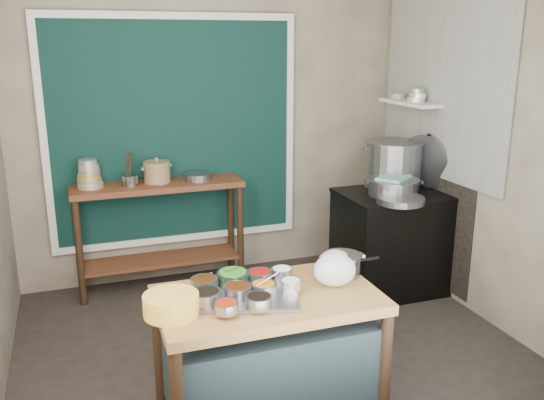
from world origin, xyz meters
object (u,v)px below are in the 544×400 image
object	(u,v)px
ceramic_crock	(157,173)
steamer	(393,187)
stove_block	(392,243)
saucepan	(342,265)
yellow_basin	(171,304)
utensil_cup	(130,180)
prep_table	(268,354)
stock_pot	(393,164)
condiment_tray	(245,295)
back_counter	(160,236)

from	to	relation	value
ceramic_crock	steamer	distance (m)	2.01
stove_block	saucepan	distance (m)	1.65
yellow_basin	utensil_cup	distance (m)	2.09
prep_table	stove_block	world-z (taller)	stove_block
prep_table	yellow_basin	world-z (taller)	yellow_basin
utensil_cup	stock_pot	size ratio (longest dim) A/B	0.28
yellow_basin	saucepan	xyz separation A→B (m)	(1.07, 0.18, 0.01)
condiment_tray	saucepan	distance (m)	0.66
stove_block	utensil_cup	distance (m)	2.32
prep_table	ceramic_crock	distance (m)	2.18
prep_table	stove_block	distance (m)	2.06
saucepan	utensil_cup	size ratio (longest dim) A/B	1.64
back_counter	utensil_cup	bearing A→B (deg)	-179.57
ceramic_crock	utensil_cup	bearing A→B (deg)	-171.64
condiment_tray	ceramic_crock	xyz separation A→B (m)	(-0.16, 2.05, 0.27)
back_counter	ceramic_crock	bearing A→B (deg)	82.14
prep_table	saucepan	size ratio (longest dim) A/B	5.14
condiment_tray	stock_pot	bearing A→B (deg)	39.23
yellow_basin	stock_pot	size ratio (longest dim) A/B	0.56
back_counter	stock_pot	distance (m)	2.14
saucepan	stock_pot	xyz separation A→B (m)	(1.16, 1.37, 0.27)
yellow_basin	utensil_cup	world-z (taller)	utensil_cup
stove_block	ceramic_crock	xyz separation A→B (m)	(-1.90, 0.76, 0.61)
stove_block	stock_pot	size ratio (longest dim) A/B	1.73
prep_table	ceramic_crock	size ratio (longest dim) A/B	5.19
steamer	saucepan	bearing A→B (deg)	-132.40
saucepan	steamer	size ratio (longest dim) A/B	0.56
ceramic_crock	stove_block	bearing A→B (deg)	-21.92
saucepan	stock_pot	distance (m)	1.81
stock_pot	steamer	world-z (taller)	stock_pot
steamer	stock_pot	bearing A→B (deg)	60.59
utensil_cup	steamer	xyz separation A→B (m)	(2.06, -0.80, -0.04)
ceramic_crock	steamer	world-z (taller)	ceramic_crock
saucepan	back_counter	bearing A→B (deg)	112.56
saucepan	condiment_tray	bearing A→B (deg)	-171.12
stove_block	stock_pot	distance (m)	0.69
stove_block	steamer	bearing A→B (deg)	-135.43
back_counter	steamer	xyz separation A→B (m)	(1.83, -0.80, 0.48)
back_counter	utensil_cup	xyz separation A→B (m)	(-0.23, -0.00, 0.52)
back_counter	stock_pot	world-z (taller)	stock_pot
prep_table	utensil_cup	xyz separation A→B (m)	(-0.53, 2.03, 0.62)
prep_table	stock_pot	xyz separation A→B (m)	(1.68, 1.49, 0.71)
yellow_basin	stock_pot	bearing A→B (deg)	34.72
back_counter	yellow_basin	world-z (taller)	back_counter
prep_table	saucepan	bearing A→B (deg)	13.61
prep_table	stove_block	xyz separation A→B (m)	(1.60, 1.30, 0.05)
yellow_basin	steamer	xyz separation A→B (m)	(2.09, 1.29, 0.14)
utensil_cup	stove_block	bearing A→B (deg)	-18.88
stove_block	stock_pot	bearing A→B (deg)	68.05
ceramic_crock	yellow_basin	bearing A→B (deg)	-96.96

